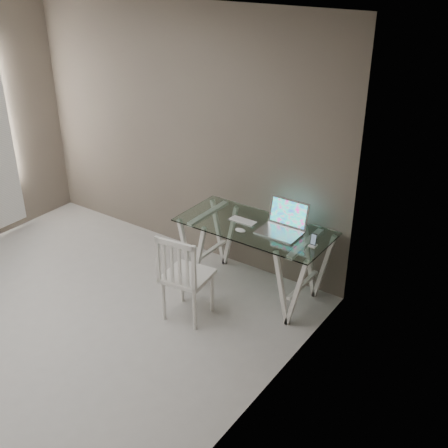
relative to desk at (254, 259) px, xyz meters
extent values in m
plane|color=#ACA9A4|center=(-1.18, -1.85, -0.38)|extent=(4.50, 4.50, 0.00)
cube|color=#645A4F|center=(-1.18, 0.40, 0.97)|extent=(4.00, 0.02, 2.70)
cube|color=#645A4F|center=(0.82, -1.85, 0.97)|extent=(0.02, 4.50, 2.70)
cube|color=silver|center=(0.00, 0.00, 0.36)|extent=(1.50, 0.70, 0.01)
cube|color=white|center=(-0.55, 0.00, -0.02)|extent=(0.24, 0.62, 0.72)
cube|color=white|center=(0.55, 0.00, -0.02)|extent=(0.24, 0.62, 0.72)
cube|color=white|center=(-0.29, -0.69, 0.05)|extent=(0.46, 0.46, 0.04)
cylinder|color=white|center=(-0.43, -0.88, -0.17)|extent=(0.04, 0.04, 0.42)
cylinder|color=white|center=(-0.10, -0.83, -0.17)|extent=(0.04, 0.04, 0.42)
cylinder|color=white|center=(-0.48, -0.55, -0.17)|extent=(0.04, 0.04, 0.42)
cylinder|color=white|center=(-0.15, -0.50, -0.17)|extent=(0.04, 0.04, 0.42)
cube|color=white|center=(-0.27, -0.88, 0.28)|extent=(0.41, 0.08, 0.46)
cube|color=#B7B7BB|center=(0.27, 0.00, 0.37)|extent=(0.40, 0.28, 0.02)
cube|color=#19D899|center=(0.27, 0.17, 0.51)|extent=(0.40, 0.07, 0.26)
cube|color=silver|center=(-0.15, 0.02, 0.37)|extent=(0.29, 0.12, 0.01)
ellipsoid|color=white|center=(-0.05, -0.18, 0.38)|extent=(0.11, 0.06, 0.03)
cube|color=white|center=(0.64, -0.04, 0.37)|extent=(0.07, 0.07, 0.02)
cube|color=black|center=(0.64, -0.03, 0.43)|extent=(0.05, 0.03, 0.11)
camera|label=1|loc=(2.48, -4.09, 2.83)|focal=45.00mm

